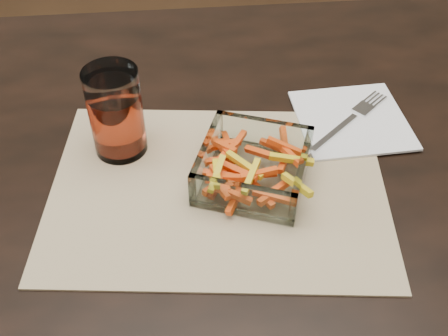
{
  "coord_description": "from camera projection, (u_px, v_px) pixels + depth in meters",
  "views": [
    {
      "loc": [
        -0.12,
        -0.57,
        1.3
      ],
      "look_at": [
        -0.07,
        -0.04,
        0.78
      ],
      "focal_mm": 45.0,
      "sensor_mm": 36.0,
      "label": 1
    }
  ],
  "objects": [
    {
      "name": "dining_table",
      "position": [
        267.0,
        203.0,
        0.86
      ],
      "size": [
        1.6,
        0.9,
        0.75
      ],
      "color": "black",
      "rests_on": "ground"
    },
    {
      "name": "placemat",
      "position": [
        218.0,
        188.0,
        0.76
      ],
      "size": [
        0.49,
        0.38,
        0.0
      ],
      "primitive_type": "cube",
      "rotation": [
        0.0,
        0.0,
        -0.12
      ],
      "color": "tan",
      "rests_on": "dining_table"
    },
    {
      "name": "glass_bowl",
      "position": [
        253.0,
        168.0,
        0.75
      ],
      "size": [
        0.18,
        0.18,
        0.05
      ],
      "rotation": [
        0.0,
        0.0,
        -0.36
      ],
      "color": "white",
      "rests_on": "placemat"
    },
    {
      "name": "tumbler",
      "position": [
        116.0,
        115.0,
        0.77
      ],
      "size": [
        0.07,
        0.07,
        0.13
      ],
      "color": "white",
      "rests_on": "placemat"
    },
    {
      "name": "napkin",
      "position": [
        352.0,
        120.0,
        0.86
      ],
      "size": [
        0.17,
        0.17,
        0.0
      ],
      "primitive_type": "cube",
      "rotation": [
        0.0,
        0.0,
        0.05
      ],
      "color": "white",
      "rests_on": "placemat"
    },
    {
      "name": "fork",
      "position": [
        351.0,
        119.0,
        0.85
      ],
      "size": [
        0.15,
        0.13,
        0.0
      ],
      "rotation": [
        0.0,
        0.0,
        -0.85
      ],
      "color": "silver",
      "rests_on": "napkin"
    }
  ]
}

